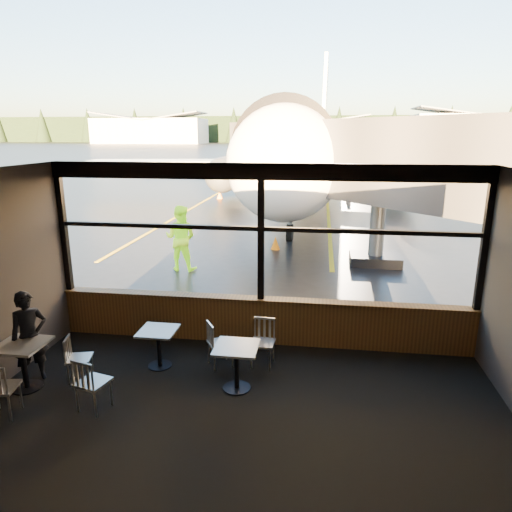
% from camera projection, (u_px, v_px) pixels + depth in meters
% --- Properties ---
extents(ground_plane, '(520.00, 520.00, 0.00)m').
position_uv_depth(ground_plane, '(318.00, 149.00, 123.79)').
color(ground_plane, black).
rests_on(ground_plane, ground).
extents(carpet_floor, '(8.00, 6.00, 0.01)m').
position_uv_depth(carpet_floor, '(232.00, 438.00, 6.19)').
color(carpet_floor, black).
rests_on(carpet_floor, ground).
extents(ceiling, '(8.00, 6.00, 0.04)m').
position_uv_depth(ceiling, '(228.00, 179.00, 5.28)').
color(ceiling, '#38332D').
rests_on(ceiling, ground).
extents(wall_back, '(8.00, 0.04, 3.50)m').
position_uv_depth(wall_back, '(137.00, 505.00, 2.87)').
color(wall_back, '#453D37').
rests_on(wall_back, ground).
extents(window_sill, '(8.00, 0.28, 0.90)m').
position_uv_depth(window_sill, '(261.00, 321.00, 8.94)').
color(window_sill, brown).
rests_on(window_sill, ground).
extents(window_header, '(8.00, 0.18, 0.30)m').
position_uv_depth(window_header, '(261.00, 171.00, 8.19)').
color(window_header, black).
rests_on(window_header, ground).
extents(mullion_left, '(0.12, 0.12, 2.60)m').
position_uv_depth(mullion_left, '(64.00, 228.00, 9.02)').
color(mullion_left, black).
rests_on(mullion_left, ground).
extents(mullion_centre, '(0.12, 0.12, 2.60)m').
position_uv_depth(mullion_centre, '(261.00, 234.00, 8.49)').
color(mullion_centre, black).
rests_on(mullion_centre, ground).
extents(mullion_right, '(0.12, 0.12, 2.60)m').
position_uv_depth(mullion_right, '(485.00, 241.00, 7.95)').
color(mullion_right, black).
rests_on(mullion_right, ground).
extents(window_transom, '(8.00, 0.10, 0.08)m').
position_uv_depth(window_transom, '(261.00, 229.00, 8.46)').
color(window_transom, black).
rests_on(window_transom, ground).
extents(airliner, '(32.00, 37.82, 11.16)m').
position_uv_depth(airliner, '(314.00, 107.00, 27.83)').
color(airliner, white).
rests_on(airliner, ground_plane).
extents(jet_bridge, '(9.33, 11.41, 4.98)m').
position_uv_depth(jet_bridge, '(409.00, 188.00, 13.18)').
color(jet_bridge, '#29292B').
rests_on(jet_bridge, ground_plane).
extents(cafe_table_near, '(0.69, 0.69, 0.75)m').
position_uv_depth(cafe_table_near, '(237.00, 368.00, 7.31)').
color(cafe_table_near, '#A9A39B').
rests_on(cafe_table_near, carpet_floor).
extents(cafe_table_mid, '(0.64, 0.64, 0.70)m').
position_uv_depth(cafe_table_mid, '(159.00, 348.00, 8.03)').
color(cafe_table_mid, '#A19B94').
rests_on(cafe_table_mid, carpet_floor).
extents(cafe_table_left, '(0.72, 0.72, 0.79)m').
position_uv_depth(cafe_table_left, '(25.00, 366.00, 7.31)').
color(cafe_table_left, gray).
rests_on(cafe_table_left, carpet_floor).
extents(chair_near_w, '(0.63, 0.63, 0.84)m').
position_uv_depth(chair_near_w, '(220.00, 344.00, 8.05)').
color(chair_near_w, beige).
rests_on(chair_near_w, carpet_floor).
extents(chair_near_n, '(0.50, 0.50, 0.86)m').
position_uv_depth(chair_near_n, '(263.00, 343.00, 8.04)').
color(chair_near_n, beige).
rests_on(chair_near_n, carpet_floor).
extents(chair_mid_s, '(0.59, 0.59, 0.88)m').
position_uv_depth(chair_mid_s, '(93.00, 383.00, 6.75)').
color(chair_mid_s, '#B3AEA2').
rests_on(chair_mid_s, carpet_floor).
extents(chair_mid_w, '(0.53, 0.53, 0.80)m').
position_uv_depth(chair_mid_w, '(80.00, 359.00, 7.55)').
color(chair_mid_w, '#B8B3A6').
rests_on(chair_mid_w, carpet_floor).
extents(chair_left_s, '(0.56, 0.56, 0.89)m').
position_uv_depth(chair_left_s, '(1.00, 389.00, 6.59)').
color(chair_left_s, '#ACA79B').
rests_on(chair_left_s, carpet_floor).
extents(passenger, '(0.67, 0.66, 1.55)m').
position_uv_depth(passenger, '(30.00, 337.00, 7.50)').
color(passenger, black).
rests_on(passenger, carpet_floor).
extents(ground_crew, '(1.01, 0.82, 1.97)m').
position_uv_depth(ground_crew, '(181.00, 238.00, 13.66)').
color(ground_crew, '#BFF219').
rests_on(ground_crew, ground_plane).
extents(cone_nose, '(0.33, 0.33, 0.46)m').
position_uv_depth(cone_nose, '(275.00, 243.00, 16.28)').
color(cone_nose, '#FF5908').
rests_on(cone_nose, ground_plane).
extents(cone_wing, '(0.38, 0.38, 0.53)m').
position_uv_depth(cone_wing, '(220.00, 195.00, 28.95)').
color(cone_wing, '#DD5E06').
rests_on(cone_wing, ground_plane).
extents(hangar_left, '(45.00, 18.00, 11.00)m').
position_uv_depth(hangar_left, '(150.00, 130.00, 189.24)').
color(hangar_left, silver).
rests_on(hangar_left, ground_plane).
extents(hangar_mid, '(38.00, 15.00, 10.00)m').
position_uv_depth(hangar_mid, '(320.00, 131.00, 184.64)').
color(hangar_mid, silver).
rests_on(hangar_mid, ground_plane).
extents(hangar_right, '(50.00, 20.00, 12.00)m').
position_uv_depth(hangar_right, '(483.00, 128.00, 169.55)').
color(hangar_right, silver).
rests_on(hangar_right, ground_plane).
extents(fuel_tank_a, '(8.00, 8.00, 6.00)m').
position_uv_depth(fuel_tank_a, '(246.00, 136.00, 186.37)').
color(fuel_tank_a, silver).
rests_on(fuel_tank_a, ground_plane).
extents(fuel_tank_b, '(8.00, 8.00, 6.00)m').
position_uv_depth(fuel_tank_b, '(270.00, 136.00, 185.01)').
color(fuel_tank_b, silver).
rests_on(fuel_tank_b, ground_plane).
extents(fuel_tank_c, '(8.00, 8.00, 6.00)m').
position_uv_depth(fuel_tank_c, '(295.00, 136.00, 183.65)').
color(fuel_tank_c, silver).
rests_on(fuel_tank_c, ground_plane).
extents(treeline, '(360.00, 3.00, 12.00)m').
position_uv_depth(treeline, '(321.00, 129.00, 208.29)').
color(treeline, black).
rests_on(treeline, ground_plane).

